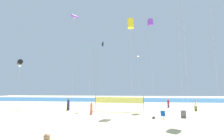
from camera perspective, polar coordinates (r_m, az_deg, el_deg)
name	(u,v)px	position (r m, az deg, el deg)	size (l,w,h in m)	color
ground_plane	(117,124)	(15.88, 1.82, -19.73)	(120.00, 120.00, 0.00)	beige
ocean_band	(124,99)	(50.70, 4.41, -10.97)	(120.00, 20.00, 0.01)	#28608C
beachgoer_white_shirt	(196,105)	(28.32, 28.85, -11.49)	(0.37, 0.37, 1.64)	olive
beachgoer_maroon_shirt	(168,103)	(31.08, 20.38, -11.51)	(0.36, 0.36, 1.57)	#7A3872
beachgoer_coral_shirt	(91,108)	(21.62, -7.78, -14.03)	(0.36, 0.36, 1.57)	#EA7260
beachgoer_navy_shirt	(68,104)	(26.36, -16.10, -12.20)	(0.43, 0.43, 1.86)	#2D2D33
folding_beach_chair	(163,115)	(19.62, 18.64, -15.55)	(0.52, 0.65, 0.89)	#1959B2
trash_barrel	(183,114)	(21.18, 25.23, -14.70)	(0.64, 0.64, 0.86)	#595960
volleyball_net	(119,101)	(24.19, 2.53, -11.45)	(7.63, 0.79, 2.40)	#4C4C51
beach_handbag	(154,118)	(19.28, 15.35, -16.86)	(0.30, 0.15, 0.24)	#2D2D33
kite_green_diamond	(90,49)	(28.81, -8.17, 7.99)	(0.56, 0.56, 11.61)	silver
kite_violet_tube	(75,17)	(41.23, -13.86, 18.86)	(1.47, 1.56, 21.74)	silver
kite_violet_box	(150,22)	(33.62, 14.18, 16.96)	(1.08, 1.08, 17.71)	silver
kite_black_delta	(102,44)	(29.65, -3.70, 9.58)	(0.64, 1.09, 12.52)	silver
kite_black_tube	(20,63)	(24.40, -31.27, 2.39)	(1.38, 1.47, 7.42)	silver
kite_red_diamond	(138,59)	(28.81, 9.65, 4.18)	(0.47, 0.48, 9.62)	silver
kite_yellow_box	(131,24)	(27.01, 7.03, 16.88)	(1.01, 1.01, 15.20)	silver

